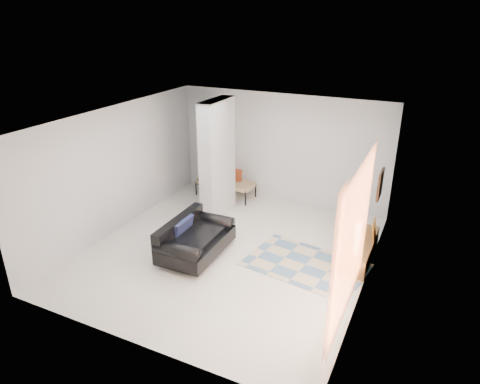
% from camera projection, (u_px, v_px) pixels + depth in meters
% --- Properties ---
extents(floor, '(6.00, 6.00, 0.00)m').
position_uv_depth(floor, '(229.00, 252.00, 8.92)').
color(floor, silver).
rests_on(floor, ground).
extents(ceiling, '(6.00, 6.00, 0.00)m').
position_uv_depth(ceiling, '(227.00, 119.00, 7.83)').
color(ceiling, white).
rests_on(ceiling, wall_back).
extents(wall_back, '(6.00, 0.00, 6.00)m').
position_uv_depth(wall_back, '(282.00, 149.00, 10.87)').
color(wall_back, silver).
rests_on(wall_back, ground).
extents(wall_front, '(6.00, 0.00, 6.00)m').
position_uv_depth(wall_front, '(129.00, 265.00, 5.88)').
color(wall_front, silver).
rests_on(wall_front, ground).
extents(wall_left, '(0.00, 6.00, 6.00)m').
position_uv_depth(wall_left, '(118.00, 169.00, 9.46)').
color(wall_left, silver).
rests_on(wall_left, ground).
extents(wall_right, '(0.00, 6.00, 6.00)m').
position_uv_depth(wall_right, '(372.00, 216.00, 7.28)').
color(wall_right, silver).
rests_on(wall_right, ground).
extents(partition_column, '(0.35, 1.20, 2.80)m').
position_uv_depth(partition_column, '(217.00, 159.00, 10.14)').
color(partition_column, '#B0B4B7').
rests_on(partition_column, floor).
extents(hallway_door, '(0.85, 0.06, 2.04)m').
position_uv_depth(hallway_door, '(209.00, 153.00, 11.81)').
color(hallway_door, silver).
rests_on(hallway_door, floor).
extents(curtain, '(0.00, 2.55, 2.55)m').
position_uv_depth(curtain, '(353.00, 243.00, 6.34)').
color(curtain, '#D16937').
rests_on(curtain, wall_right).
extents(wall_art, '(0.04, 0.45, 0.55)m').
position_uv_depth(wall_art, '(380.00, 185.00, 7.94)').
color(wall_art, '#351C0E').
rests_on(wall_art, wall_right).
extents(media_console, '(0.45, 1.62, 0.80)m').
position_uv_depth(media_console, '(361.00, 250.00, 8.59)').
color(media_console, brown).
rests_on(media_console, floor).
extents(loveseat, '(1.03, 1.72, 0.76)m').
position_uv_depth(loveseat, '(193.00, 239.00, 8.69)').
color(loveseat, silver).
rests_on(loveseat, floor).
extents(daybed, '(1.56, 0.70, 0.77)m').
position_uv_depth(daybed, '(225.00, 181.00, 11.48)').
color(daybed, black).
rests_on(daybed, floor).
extents(area_rug, '(2.45, 1.81, 0.01)m').
position_uv_depth(area_rug, '(306.00, 265.00, 8.44)').
color(area_rug, '#BFB092').
rests_on(area_rug, floor).
extents(cylinder_lamp, '(0.12, 0.12, 0.67)m').
position_uv_depth(cylinder_lamp, '(357.00, 238.00, 7.94)').
color(cylinder_lamp, beige).
rests_on(cylinder_lamp, media_console).
extents(bronze_figurine, '(0.13, 0.13, 0.26)m').
position_uv_depth(bronze_figurine, '(363.00, 228.00, 8.75)').
color(bronze_figurine, black).
rests_on(bronze_figurine, media_console).
extents(vase, '(0.21, 0.21, 0.20)m').
position_uv_depth(vase, '(360.00, 237.00, 8.46)').
color(vase, white).
rests_on(vase, media_console).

